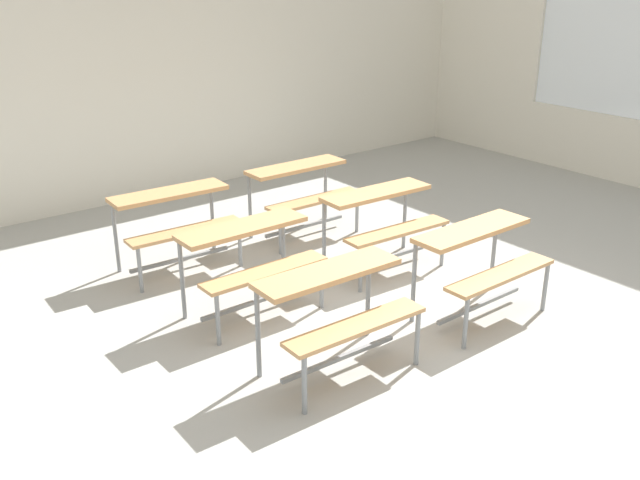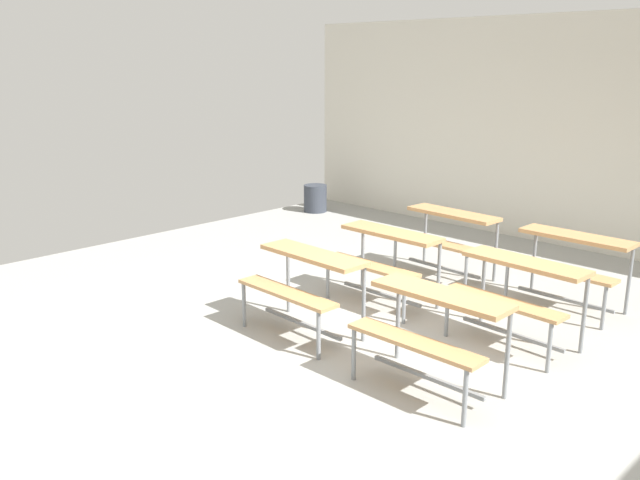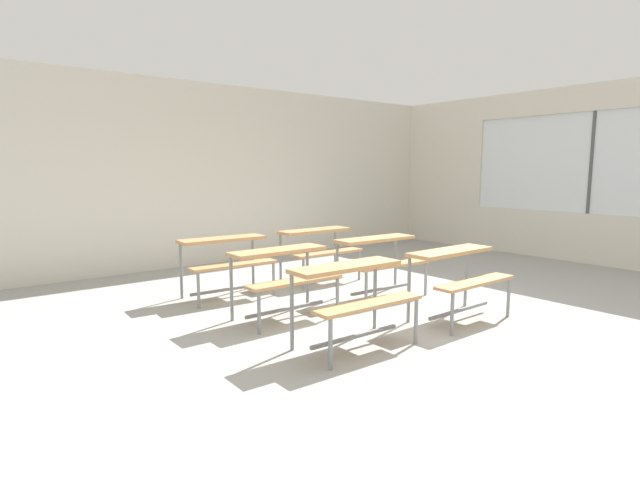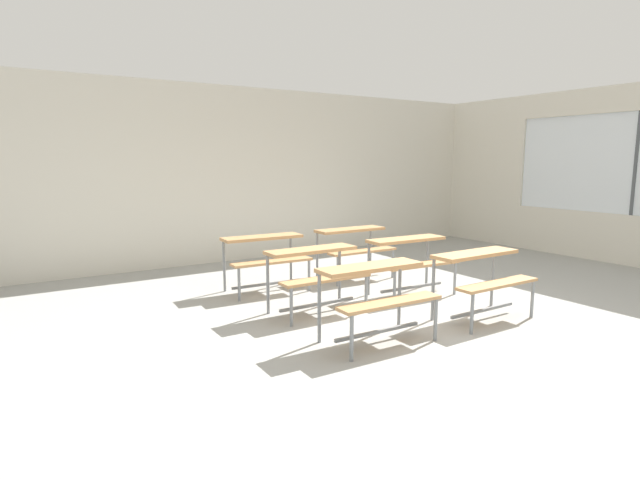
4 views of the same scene
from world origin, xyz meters
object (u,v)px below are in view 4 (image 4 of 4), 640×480
desk_bench_r1c0 (316,265)px  desk_bench_r2c0 (266,250)px  desk_bench_r0c0 (377,285)px  desk_bench_r1c1 (411,252)px  desk_bench_r0c1 (483,269)px  desk_bench_r2c1 (354,241)px

desk_bench_r1c0 → desk_bench_r2c0: (-0.06, 1.19, 0.00)m
desk_bench_r0c0 → desk_bench_r2c0: bearing=92.6°
desk_bench_r0c0 → desk_bench_r1c1: 1.86m
desk_bench_r0c1 → desk_bench_r2c0: (-1.49, 2.38, 0.00)m
desk_bench_r1c1 → desk_bench_r2c0: size_ratio=1.00×
desk_bench_r0c0 → desk_bench_r2c1: (1.41, 2.29, 0.00)m
desk_bench_r0c1 → desk_bench_r0c0: bearing=176.7°
desk_bench_r1c1 → desk_bench_r1c0: bearing=-177.1°
desk_bench_r2c0 → desk_bench_r1c1: bearing=-35.0°
desk_bench_r0c0 → desk_bench_r0c1: 1.44m
desk_bench_r1c0 → desk_bench_r2c1: same height
desk_bench_r0c1 → desk_bench_r2c0: size_ratio=0.98×
desk_bench_r0c0 → desk_bench_r1c0: 1.12m
desk_bench_r1c1 → desk_bench_r0c0: bearing=-140.1°
desk_bench_r1c1 → desk_bench_r2c0: bearing=145.0°
desk_bench_r0c1 → desk_bench_r2c1: 2.36m
desk_bench_r1c0 → desk_bench_r2c1: (1.41, 1.17, 0.00)m
desk_bench_r1c1 → desk_bench_r2c1: 1.17m
desk_bench_r1c1 → desk_bench_r2c1: size_ratio=1.02×
desk_bench_r2c0 → desk_bench_r1c0: bearing=-84.5°
desk_bench_r0c0 → desk_bench_r0c1: bearing=-1.5°
desk_bench_r0c0 → desk_bench_r1c0: (0.01, 1.12, 0.00)m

